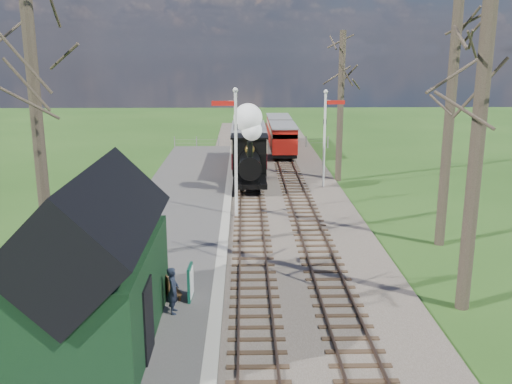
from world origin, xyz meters
TOP-DOWN VIEW (x-y plane):
  - distant_hills at (1.40, 64.38)m, footprint 114.40×48.00m
  - ballast_bed at (1.30, 22.00)m, footprint 8.00×60.00m
  - track_near at (0.00, 22.00)m, footprint 1.60×60.00m
  - track_far at (2.60, 22.00)m, footprint 1.60×60.00m
  - platform at (-3.50, 14.00)m, footprint 5.00×44.00m
  - coping_strip at (-1.20, 14.00)m, footprint 0.40×44.00m
  - station_shed at (-4.30, 4.00)m, footprint 3.25×6.30m
  - semaphore_near at (-0.77, 16.00)m, footprint 1.22×0.24m
  - semaphore_far at (4.37, 22.00)m, footprint 1.22×0.24m
  - bare_trees at (1.33, 10.10)m, footprint 15.51×22.39m
  - fence_line at (0.30, 36.00)m, footprint 12.60×0.08m
  - locomotive at (-0.01, 21.57)m, footprint 1.98×4.61m
  - coach at (0.00, 27.64)m, footprint 2.30×7.90m
  - red_carriage_a at (2.60, 31.73)m, footprint 1.90×4.72m
  - red_carriage_b at (2.60, 37.23)m, footprint 1.90×4.72m
  - sign_board at (-2.03, 6.42)m, footprint 0.14×0.77m
  - bench at (-2.85, 6.74)m, footprint 0.97×1.50m
  - person at (-2.46, 5.46)m, footprint 0.36×0.53m

SIDE VIEW (x-z plane):
  - distant_hills at x=1.40m, z-range -27.22..-5.20m
  - ballast_bed at x=1.30m, z-range 0.00..0.10m
  - track_near at x=0.00m, z-range 0.02..0.17m
  - track_far at x=2.60m, z-range 0.02..0.17m
  - platform at x=-3.50m, z-range 0.00..0.20m
  - coping_strip at x=-1.20m, z-range 0.00..0.21m
  - fence_line at x=0.30m, z-range 0.05..1.05m
  - bench at x=-2.85m, z-range 0.17..1.01m
  - sign_board at x=-2.03m, z-range 0.20..1.32m
  - person at x=-2.46m, z-range 0.20..1.64m
  - red_carriage_a at x=2.60m, z-range 0.40..2.40m
  - red_carriage_b at x=2.60m, z-range 0.40..2.40m
  - coach at x=0.00m, z-range 0.44..2.86m
  - locomotive at x=-0.01m, z-range -0.21..4.73m
  - station_shed at x=-4.30m, z-range -0.12..4.66m
  - semaphore_far at x=4.37m, z-range 0.49..6.21m
  - semaphore_near at x=-0.77m, z-range 0.51..6.73m
  - bare_trees at x=1.33m, z-range -0.79..11.21m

